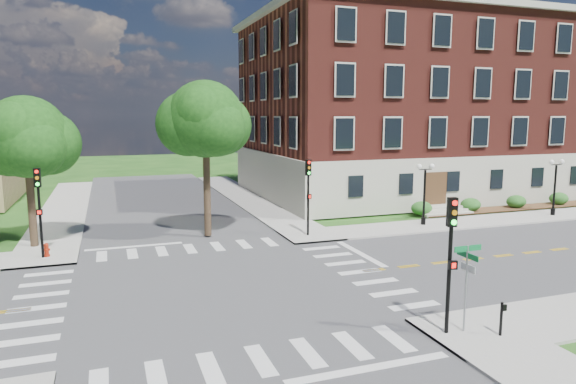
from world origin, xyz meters
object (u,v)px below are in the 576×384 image
object	(u,v)px
twin_lamp_east	(555,184)
push_button_post	(502,317)
traffic_signal_nw	(39,201)
fire_hydrant	(47,250)
twin_lamp_west	(425,190)
street_sign_pole	(467,271)
traffic_signal_se	(451,248)
traffic_signal_ne	(308,187)

from	to	relation	value
twin_lamp_east	push_button_post	xyz separation A→B (m)	(-19.21, -16.01, -1.73)
push_button_post	traffic_signal_nw	bearing A→B (deg)	134.99
push_button_post	fire_hydrant	bearing A→B (deg)	134.42
twin_lamp_west	twin_lamp_east	size ratio (longest dim) A/B	1.00
street_sign_pole	fire_hydrant	world-z (taller)	street_sign_pole
traffic_signal_nw	push_button_post	size ratio (longest dim) A/B	4.00
twin_lamp_west	fire_hydrant	world-z (taller)	twin_lamp_west
traffic_signal_nw	twin_lamp_west	distance (m)	24.00
twin_lamp_east	fire_hydrant	bearing A→B (deg)	179.73
twin_lamp_east	push_button_post	bearing A→B (deg)	-140.18
street_sign_pole	traffic_signal_se	bearing A→B (deg)	173.81
twin_lamp_west	street_sign_pole	size ratio (longest dim) A/B	1.36
street_sign_pole	fire_hydrant	bearing A→B (deg)	134.01
street_sign_pole	push_button_post	size ratio (longest dim) A/B	2.58
push_button_post	fire_hydrant	world-z (taller)	push_button_post
traffic_signal_ne	fire_hydrant	bearing A→B (deg)	179.75
traffic_signal_ne	twin_lamp_east	xyz separation A→B (m)	(19.97, -0.10, -0.66)
traffic_signal_ne	traffic_signal_nw	distance (m)	15.26
street_sign_pole	push_button_post	distance (m)	1.94
traffic_signal_nw	street_sign_pole	world-z (taller)	traffic_signal_nw
traffic_signal_se	traffic_signal_ne	bearing A→B (deg)	86.81
traffic_signal_ne	push_button_post	size ratio (longest dim) A/B	4.00
traffic_signal_nw	push_button_post	xyz separation A→B (m)	(16.03, -16.03, -2.39)
fire_hydrant	twin_lamp_east	bearing A→B (deg)	-0.27
traffic_signal_ne	push_button_post	bearing A→B (deg)	-87.28
traffic_signal_ne	twin_lamp_west	xyz separation A→B (m)	(8.73, 0.29, -0.66)
traffic_signal_ne	push_button_post	world-z (taller)	traffic_signal_ne
twin_lamp_east	street_sign_pole	distance (m)	25.29
traffic_signal_ne	twin_lamp_west	world-z (taller)	traffic_signal_ne
traffic_signal_se	street_sign_pole	size ratio (longest dim) A/B	1.55
traffic_signal_se	twin_lamp_east	size ratio (longest dim) A/B	1.13
traffic_signal_se	traffic_signal_nw	xyz separation A→B (m)	(-14.41, 15.21, 0.00)
traffic_signal_se	traffic_signal_nw	bearing A→B (deg)	133.45
traffic_signal_se	fire_hydrant	bearing A→B (deg)	132.83
traffic_signal_ne	twin_lamp_east	size ratio (longest dim) A/B	1.13
twin_lamp_west	twin_lamp_east	xyz separation A→B (m)	(11.24, -0.39, 0.00)
traffic_signal_se	push_button_post	xyz separation A→B (m)	(1.62, -0.82, -2.39)
traffic_signal_se	twin_lamp_west	world-z (taller)	traffic_signal_se
twin_lamp_west	push_button_post	world-z (taller)	twin_lamp_west
twin_lamp_east	street_sign_pole	world-z (taller)	twin_lamp_east
twin_lamp_east	street_sign_pole	xyz separation A→B (m)	(-20.16, -15.27, -0.21)
traffic_signal_ne	street_sign_pole	bearing A→B (deg)	-90.69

